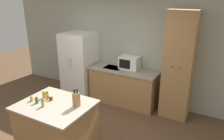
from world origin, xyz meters
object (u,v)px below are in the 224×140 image
knife_block (76,99)px  fire_extinguisher (63,81)px  refrigerator (79,64)px  spice_bottle_amber_oil (43,103)px  spice_bottle_short_red (37,100)px  spice_bottle_pale_salt (51,98)px  spice_bottle_green_herb (32,99)px  pantry_cabinet (179,66)px  spice_bottle_tall_dark (47,96)px  microwave (130,62)px  spice_bottle_orange_cap (44,94)px

knife_block → fire_extinguisher: knife_block is taller
refrigerator → fire_extinguisher: (-0.62, -0.02, -0.62)m
spice_bottle_amber_oil → spice_bottle_short_red: bearing=169.3°
knife_block → spice_bottle_short_red: size_ratio=2.91×
refrigerator → knife_block: (1.44, -1.99, 0.18)m
refrigerator → knife_block: refrigerator is taller
spice_bottle_pale_salt → spice_bottle_green_herb: bearing=-145.4°
pantry_cabinet → fire_extinguisher: size_ratio=4.72×
pantry_cabinet → spice_bottle_short_red: size_ratio=21.35×
spice_bottle_tall_dark → pantry_cabinet: bearing=50.6°
spice_bottle_amber_oil → spice_bottle_green_herb: bearing=172.2°
microwave → knife_block: knife_block is taller
microwave → spice_bottle_orange_cap: microwave is taller
fire_extinguisher → knife_block: bearing=-43.7°
microwave → spice_bottle_orange_cap: (-0.65, -2.20, -0.08)m
spice_bottle_orange_cap → spice_bottle_tall_dark: bearing=-5.5°
spice_bottle_tall_dark → spice_bottle_amber_oil: spice_bottle_tall_dark is taller
knife_block → spice_bottle_green_herb: size_ratio=3.93×
fire_extinguisher → spice_bottle_tall_dark: bearing=-54.0°
pantry_cabinet → spice_bottle_pale_salt: size_ratio=27.57×
knife_block → spice_bottle_tall_dark: knife_block is taller
refrigerator → spice_bottle_pale_salt: refrigerator is taller
spice_bottle_green_herb → knife_block: bearing=15.9°
refrigerator → spice_bottle_short_red: 2.36m
pantry_cabinet → spice_bottle_orange_cap: pantry_cabinet is taller
spice_bottle_tall_dark → spice_bottle_orange_cap: spice_bottle_tall_dark is taller
spice_bottle_tall_dark → spice_bottle_short_red: spice_bottle_tall_dark is taller
spice_bottle_tall_dark → spice_bottle_amber_oil: (0.12, -0.23, -0.01)m
spice_bottle_amber_oil → spice_bottle_pale_salt: 0.23m
microwave → spice_bottle_orange_cap: size_ratio=3.35×
spice_bottle_short_red → refrigerator: bearing=109.4°
knife_block → microwave: bearing=91.1°
spice_bottle_green_herb → spice_bottle_tall_dark: bearing=44.3°
knife_block → spice_bottle_amber_oil: (-0.48, -0.27, -0.06)m
pantry_cabinet → spice_bottle_tall_dark: bearing=-129.4°
pantry_cabinet → spice_bottle_tall_dark: pantry_cabinet is taller
spice_bottle_amber_oil → spice_bottle_pale_salt: spice_bottle_amber_oil is taller
microwave → spice_bottle_amber_oil: size_ratio=3.68×
refrigerator → microwave: refrigerator is taller
microwave → refrigerator: bearing=-172.7°
spice_bottle_short_red → microwave: bearing=75.7°
spice_bottle_short_red → spice_bottle_amber_oil: bearing=-10.7°
fire_extinguisher → spice_bottle_amber_oil: bearing=-54.7°
spice_bottle_short_red → spice_bottle_tall_dark: bearing=74.0°
microwave → spice_bottle_amber_oil: bearing=-100.1°
refrigerator → fire_extinguisher: 0.88m
refrigerator → spice_bottle_pale_salt: size_ratio=19.70×
spice_bottle_amber_oil → spice_bottle_orange_cap: 0.32m
spice_bottle_tall_dark → spice_bottle_green_herb: size_ratio=1.82×
knife_block → spice_bottle_short_red: bearing=-160.3°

